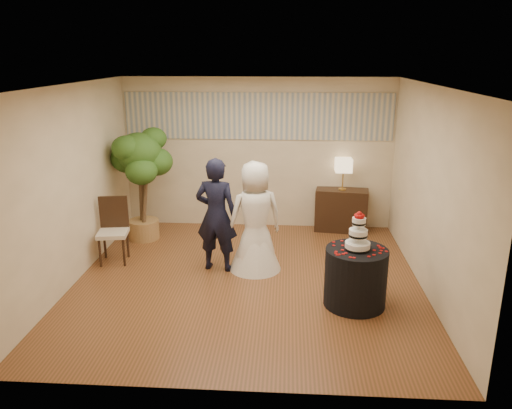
# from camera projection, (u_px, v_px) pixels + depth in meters

# --- Properties ---
(floor) EXTENTS (5.00, 5.00, 0.00)m
(floor) POSITION_uv_depth(u_px,v_px,m) (247.00, 281.00, 7.33)
(floor) COLOR brown
(floor) RESTS_ON ground
(ceiling) EXTENTS (5.00, 5.00, 0.00)m
(ceiling) POSITION_uv_depth(u_px,v_px,m) (246.00, 85.00, 6.51)
(ceiling) COLOR white
(ceiling) RESTS_ON wall_back
(wall_back) EXTENTS (5.00, 0.06, 2.80)m
(wall_back) POSITION_uv_depth(u_px,v_px,m) (258.00, 154.00, 9.31)
(wall_back) COLOR beige
(wall_back) RESTS_ON ground
(wall_front) EXTENTS (5.00, 0.06, 2.80)m
(wall_front) POSITION_uv_depth(u_px,v_px,m) (224.00, 260.00, 4.53)
(wall_front) COLOR beige
(wall_front) RESTS_ON ground
(wall_left) EXTENTS (0.06, 5.00, 2.80)m
(wall_left) POSITION_uv_depth(u_px,v_px,m) (72.00, 186.00, 7.07)
(wall_left) COLOR beige
(wall_left) RESTS_ON ground
(wall_right) EXTENTS (0.06, 5.00, 2.80)m
(wall_right) POSITION_uv_depth(u_px,v_px,m) (430.00, 192.00, 6.76)
(wall_right) COLOR beige
(wall_right) RESTS_ON ground
(mural_border) EXTENTS (4.90, 0.02, 0.85)m
(mural_border) POSITION_uv_depth(u_px,v_px,m) (258.00, 116.00, 9.08)
(mural_border) COLOR #AAAA9D
(mural_border) RESTS_ON wall_back
(groom) EXTENTS (0.69, 0.51, 1.75)m
(groom) POSITION_uv_depth(u_px,v_px,m) (216.00, 215.00, 7.48)
(groom) COLOR black
(groom) RESTS_ON floor
(bride) EXTENTS (1.06, 1.04, 1.70)m
(bride) POSITION_uv_depth(u_px,v_px,m) (255.00, 217.00, 7.49)
(bride) COLOR white
(bride) RESTS_ON floor
(cake_table) EXTENTS (0.83, 0.83, 0.78)m
(cake_table) POSITION_uv_depth(u_px,v_px,m) (355.00, 277.00, 6.52)
(cake_table) COLOR black
(cake_table) RESTS_ON floor
(wedding_cake) EXTENTS (0.33, 0.33, 0.51)m
(wedding_cake) POSITION_uv_depth(u_px,v_px,m) (358.00, 231.00, 6.33)
(wedding_cake) COLOR white
(wedding_cake) RESTS_ON cake_table
(console) EXTENTS (1.00, 0.54, 0.79)m
(console) POSITION_uv_depth(u_px,v_px,m) (341.00, 210.00, 9.30)
(console) COLOR black
(console) RESTS_ON floor
(table_lamp) EXTENTS (0.30, 0.30, 0.58)m
(table_lamp) POSITION_uv_depth(u_px,v_px,m) (343.00, 174.00, 9.10)
(table_lamp) COLOR beige
(table_lamp) RESTS_ON console
(ficus_tree) EXTENTS (1.07, 1.07, 2.02)m
(ficus_tree) POSITION_uv_depth(u_px,v_px,m) (141.00, 184.00, 8.70)
(ficus_tree) COLOR #2E561B
(ficus_tree) RESTS_ON floor
(side_chair) EXTENTS (0.54, 0.56, 1.03)m
(side_chair) POSITION_uv_depth(u_px,v_px,m) (113.00, 231.00, 7.84)
(side_chair) COLOR black
(side_chair) RESTS_ON floor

